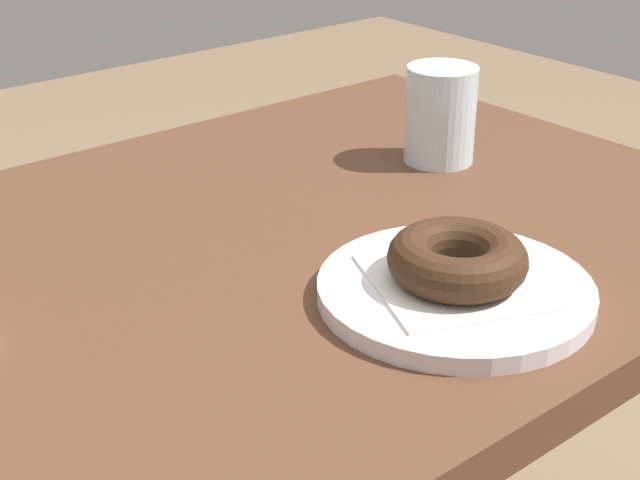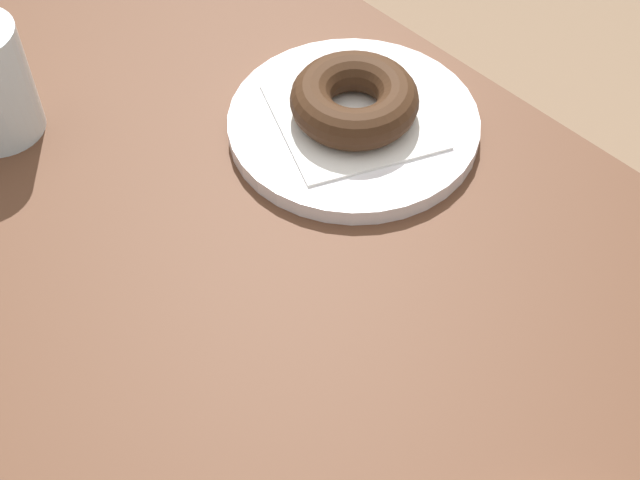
{
  "view_description": "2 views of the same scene",
  "coord_description": "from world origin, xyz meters",
  "views": [
    {
      "loc": [
        -0.4,
        -0.61,
        1.09
      ],
      "look_at": [
        0.05,
        -0.07,
        0.75
      ],
      "focal_mm": 52.97,
      "sensor_mm": 36.0,
      "label": 1
    },
    {
      "loc": [
        -0.29,
        0.23,
        1.26
      ],
      "look_at": [
        0.01,
        -0.05,
        0.76
      ],
      "focal_mm": 49.12,
      "sensor_mm": 36.0,
      "label": 2
    }
  ],
  "objects": [
    {
      "name": "donut_chocolate_ring",
      "position": [
        0.1,
        -0.18,
        0.76
      ],
      "size": [
        0.11,
        0.11,
        0.04
      ],
      "primitive_type": "torus",
      "color": "#352012",
      "rests_on": "napkin_chocolate_ring"
    },
    {
      "name": "napkin_chocolate_ring",
      "position": [
        0.1,
        -0.18,
        0.74
      ],
      "size": [
        0.17,
        0.17,
        0.0
      ],
      "primitive_type": "cube",
      "rotation": [
        0.0,
        0.0,
        -0.4
      ],
      "color": "white",
      "rests_on": "plate_chocolate_ring"
    },
    {
      "name": "table",
      "position": [
        0.0,
        0.0,
        0.62
      ],
      "size": [
        1.02,
        0.64,
        0.73
      ],
      "color": "#513120",
      "rests_on": "ground_plane"
    },
    {
      "name": "plate_chocolate_ring",
      "position": [
        0.1,
        -0.18,
        0.73
      ],
      "size": [
        0.22,
        0.22,
        0.02
      ],
      "primitive_type": "cylinder",
      "color": "white",
      "rests_on": "table"
    }
  ]
}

